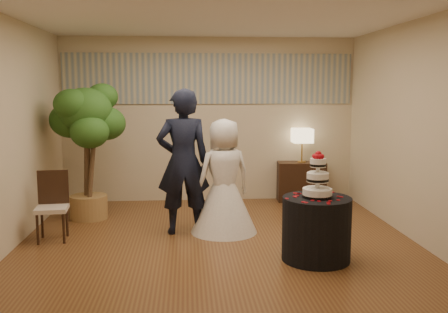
{
  "coord_description": "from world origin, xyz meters",
  "views": [
    {
      "loc": [
        -0.38,
        -6.07,
        1.94
      ],
      "look_at": [
        0.1,
        0.4,
        1.05
      ],
      "focal_mm": 40.0,
      "sensor_mm": 36.0,
      "label": 1
    }
  ],
  "objects": [
    {
      "name": "side_chair",
      "position": [
        -2.11,
        0.28,
        0.44
      ],
      "size": [
        0.45,
        0.46,
        0.89
      ],
      "primitive_type": null,
      "rotation": [
        0.0,
        0.0,
        0.1
      ],
      "color": "black",
      "rests_on": "floor"
    },
    {
      "name": "cake_table",
      "position": [
        1.07,
        -0.69,
        0.36
      ],
      "size": [
        0.83,
        0.83,
        0.72
      ],
      "primitive_type": "cylinder",
      "rotation": [
        0.0,
        0.0,
        0.07
      ],
      "color": "black",
      "rests_on": "floor"
    },
    {
      "name": "wall_front",
      "position": [
        0.0,
        -2.5,
        1.4
      ],
      "size": [
        5.0,
        0.06,
        2.8
      ],
      "primitive_type": "cube",
      "color": "beige",
      "rests_on": "ground"
    },
    {
      "name": "ceiling",
      "position": [
        0.0,
        0.0,
        2.8
      ],
      "size": [
        5.0,
        5.0,
        0.0
      ],
      "primitive_type": "cube",
      "color": "white",
      "rests_on": "wall_back"
    },
    {
      "name": "wall_left",
      "position": [
        -2.5,
        0.0,
        1.4
      ],
      "size": [
        0.06,
        5.0,
        2.8
      ],
      "primitive_type": "cube",
      "color": "beige",
      "rests_on": "ground"
    },
    {
      "name": "table_lamp",
      "position": [
        1.58,
        2.29,
        0.97
      ],
      "size": [
        0.33,
        0.33,
        0.58
      ],
      "primitive_type": null,
      "color": "beige",
      "rests_on": "console"
    },
    {
      "name": "bride",
      "position": [
        0.11,
        0.5,
        0.77
      ],
      "size": [
        1.15,
        1.15,
        1.54
      ],
      "primitive_type": "imported",
      "rotation": [
        0.0,
        0.0,
        3.49
      ],
      "color": "white",
      "rests_on": "floor"
    },
    {
      "name": "wall_right",
      "position": [
        2.5,
        0.0,
        1.4
      ],
      "size": [
        0.06,
        5.0,
        2.8
      ],
      "primitive_type": "cube",
      "color": "beige",
      "rests_on": "ground"
    },
    {
      "name": "groom",
      "position": [
        -0.44,
        0.51,
        0.97
      ],
      "size": [
        0.75,
        0.54,
        1.94
      ],
      "primitive_type": "imported",
      "rotation": [
        0.0,
        0.0,
        3.25
      ],
      "color": "black",
      "rests_on": "floor"
    },
    {
      "name": "wedding_cake",
      "position": [
        1.07,
        -0.69,
        0.99
      ],
      "size": [
        0.33,
        0.33,
        0.53
      ],
      "primitive_type": null,
      "color": "white",
      "rests_on": "cake_table"
    },
    {
      "name": "ficus_tree",
      "position": [
        -1.86,
        1.35,
        1.03
      ],
      "size": [
        1.37,
        1.37,
        2.06
      ],
      "primitive_type": null,
      "rotation": [
        0.0,
        0.0,
        2.51
      ],
      "color": "#29551A",
      "rests_on": "floor"
    },
    {
      "name": "mural_border",
      "position": [
        0.0,
        2.48,
        2.1
      ],
      "size": [
        4.9,
        0.02,
        0.85
      ],
      "primitive_type": "cube",
      "color": "#979A8D",
      "rests_on": "wall_back"
    },
    {
      "name": "wall_back",
      "position": [
        0.0,
        2.5,
        1.4
      ],
      "size": [
        5.0,
        0.06,
        2.8
      ],
      "primitive_type": "cube",
      "color": "beige",
      "rests_on": "ground"
    },
    {
      "name": "console",
      "position": [
        1.58,
        2.29,
        0.34
      ],
      "size": [
        0.84,
        0.42,
        0.68
      ],
      "primitive_type": "cube",
      "rotation": [
        0.0,
        0.0,
        -0.07
      ],
      "color": "black",
      "rests_on": "floor"
    },
    {
      "name": "floor",
      "position": [
        0.0,
        0.0,
        0.0
      ],
      "size": [
        5.0,
        5.0,
        0.0
      ],
      "primitive_type": "cube",
      "color": "brown",
      "rests_on": "ground"
    }
  ]
}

